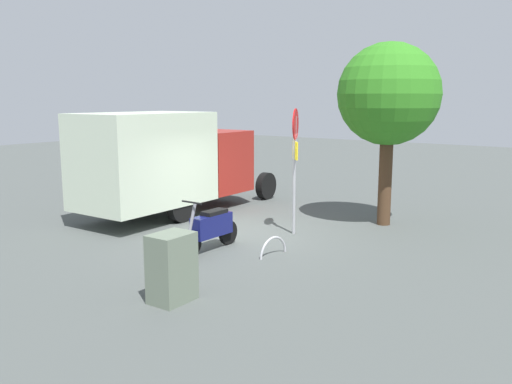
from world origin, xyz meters
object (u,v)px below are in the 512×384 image
object	(u,v)px
motorcycle	(211,227)
utility_cabinet	(172,268)
bike_rack_hoop	(273,255)
stop_sign	(295,151)
street_tree	(389,95)
box_truck_near	(168,159)

from	to	relation	value
motorcycle	utility_cabinet	xyz separation A→B (m)	(2.73, 1.49, 0.06)
utility_cabinet	bike_rack_hoop	distance (m)	3.24
motorcycle	utility_cabinet	distance (m)	3.11
stop_sign	street_tree	distance (m)	3.00
motorcycle	bike_rack_hoop	xyz separation A→B (m)	(-0.45, 1.37, -0.52)
street_tree	stop_sign	bearing A→B (deg)	-31.75
motorcycle	utility_cabinet	world-z (taller)	motorcycle
box_truck_near	bike_rack_hoop	size ratio (longest dim) A/B	8.14
box_truck_near	stop_sign	world-z (taller)	stop_sign
box_truck_near	bike_rack_hoop	distance (m)	5.34
box_truck_near	utility_cabinet	size ratio (longest dim) A/B	5.96
bike_rack_hoop	street_tree	bearing A→B (deg)	169.67
motorcycle	bike_rack_hoop	world-z (taller)	motorcycle
box_truck_near	motorcycle	world-z (taller)	box_truck_near
stop_sign	box_truck_near	bearing A→B (deg)	-87.10
stop_sign	bike_rack_hoop	bearing A→B (deg)	19.15
motorcycle	stop_sign	world-z (taller)	stop_sign
box_truck_near	utility_cabinet	bearing A→B (deg)	-135.66
box_truck_near	bike_rack_hoop	world-z (taller)	box_truck_near
stop_sign	street_tree	xyz separation A→B (m)	(-2.28, 1.41, 1.35)
stop_sign	utility_cabinet	distance (m)	5.34
stop_sign	bike_rack_hoop	distance (m)	2.88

